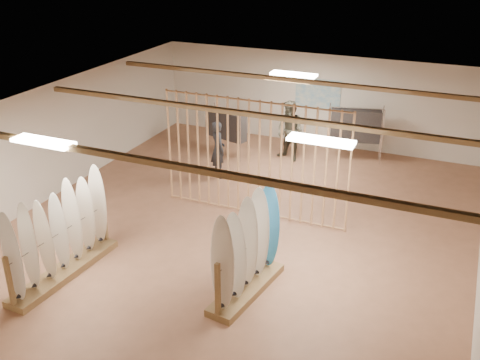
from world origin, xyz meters
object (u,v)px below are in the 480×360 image
at_px(clothing_rack_b, 356,125).
at_px(shopper_b, 290,127).
at_px(rack_left, 61,246).
at_px(rack_right, 247,262).
at_px(shopper_a, 218,146).
at_px(clothing_rack_a, 227,125).

xyz_separation_m(clothing_rack_b, shopper_b, (-1.71, -0.73, -0.06)).
distance_m(rack_left, clothing_rack_b, 8.98).
xyz_separation_m(rack_left, rack_right, (3.49, 0.86, 0.02)).
height_order(rack_left, clothing_rack_b, rack_left).
height_order(rack_right, shopper_b, shopper_b).
height_order(rack_right, shopper_a, rack_right).
height_order(shopper_a, shopper_b, shopper_b).
bearing_deg(shopper_a, shopper_b, -81.19).
xyz_separation_m(rack_right, shopper_b, (-1.38, 6.53, 0.34)).
xyz_separation_m(clothing_rack_a, clothing_rack_b, (3.52, 1.11, 0.11)).
relative_size(rack_left, rack_right, 1.29).
distance_m(clothing_rack_b, shopper_a, 4.06).
bearing_deg(shopper_a, clothing_rack_b, -94.88).
distance_m(rack_left, shopper_a, 5.54).
bearing_deg(rack_right, clothing_rack_a, 125.67).
xyz_separation_m(clothing_rack_a, shopper_b, (1.81, 0.38, 0.05)).
relative_size(clothing_rack_b, shopper_b, 0.81).
bearing_deg(clothing_rack_b, rack_right, -106.12).
bearing_deg(rack_left, rack_right, 17.29).
bearing_deg(clothing_rack_a, shopper_b, 28.98).
bearing_deg(rack_right, clothing_rack_b, 95.61).
distance_m(rack_right, shopper_b, 6.68).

